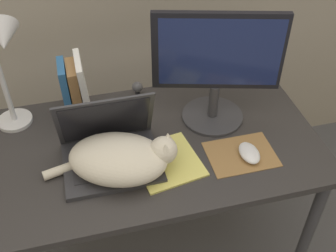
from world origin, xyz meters
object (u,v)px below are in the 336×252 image
cat (121,158)px  webcam (137,88)px  laptop (110,150)px  computer_mouse (249,153)px  book_row (75,90)px  external_monitor (217,66)px  desk_lamp (5,57)px  notepad (167,161)px

cat → webcam: size_ratio=6.48×
laptop → computer_mouse: size_ratio=3.06×
book_row → webcam: 0.26m
computer_mouse → webcam: webcam is taller
external_monitor → webcam: 0.38m
laptop → webcam: bearing=64.3°
desk_lamp → notepad: 0.64m
desk_lamp → book_row: bearing=4.6°
external_monitor → book_row: (-0.50, 0.15, -0.12)m
external_monitor → desk_lamp: (-0.70, 0.13, 0.07)m
laptop → external_monitor: external_monitor is taller
computer_mouse → notepad: size_ratio=0.41×
laptop → book_row: laptop is taller
cat → external_monitor: bearing=27.2°
computer_mouse → notepad: 0.29m
book_row → cat: bearing=-71.9°
laptop → book_row: bearing=106.7°
notepad → desk_lamp: bearing=145.9°
computer_mouse → book_row: book_row is taller
external_monitor → webcam: (-0.25, 0.20, -0.19)m
external_monitor → notepad: bearing=-140.3°
notepad → webcam: bearing=93.7°
cat → notepad: size_ratio=1.73×
notepad → computer_mouse: bearing=-8.7°
book_row → laptop: bearing=-73.3°
computer_mouse → desk_lamp: desk_lamp is taller
notepad → cat: bearing=-177.3°
laptop → notepad: 0.20m
cat → webcam: bearing=71.9°
cat → book_row: size_ratio=1.83×
external_monitor → notepad: size_ratio=1.72×
computer_mouse → book_row: (-0.55, 0.38, 0.10)m
laptop → external_monitor: bearing=17.5°
cat → notepad: cat is taller
cat → notepad: 0.17m
book_row → notepad: (0.27, -0.34, -0.11)m
desk_lamp → webcam: size_ratio=6.53×
external_monitor → webcam: external_monitor is taller
external_monitor → computer_mouse: external_monitor is taller
cat → external_monitor: size_ratio=1.01×
book_row → webcam: (0.24, 0.05, -0.07)m
external_monitor → notepad: 0.38m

